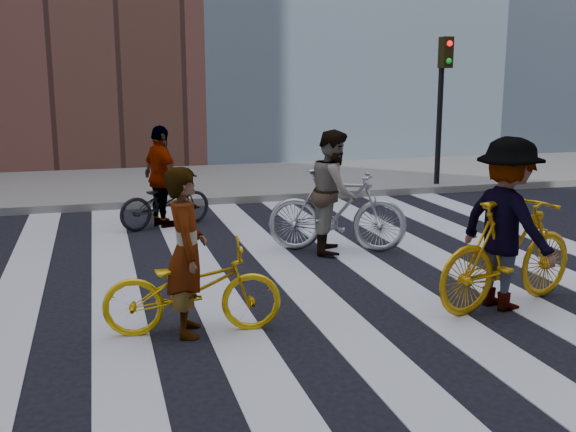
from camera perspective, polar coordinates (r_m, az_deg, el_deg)
name	(u,v)px	position (r m, az deg, el deg)	size (l,w,h in m)	color
ground	(332,271)	(8.85, 3.74, -4.69)	(100.00, 100.00, 0.00)	black
sidewalk_far	(225,181)	(15.94, -5.36, 2.93)	(100.00, 5.00, 0.15)	gray
zebra_crosswalk	(332,271)	(8.85, 3.74, -4.65)	(8.25, 10.00, 0.01)	silver
traffic_signal	(443,87)	(15.17, 12.95, 10.61)	(0.22, 0.42, 3.33)	black
bike_yellow_left	(193,289)	(6.71, -8.08, -6.10)	(0.61, 1.74, 0.91)	yellow
bike_silver_mid	(337,211)	(9.73, 4.18, 0.46)	(0.57, 2.00, 1.20)	#A7A8B0
bike_yellow_right	(509,253)	(7.74, 18.18, -3.02)	(0.57, 2.02, 1.21)	#CC8E0B
bike_dark_rear	(165,201)	(11.52, -10.35, 1.24)	(0.58, 1.67, 0.88)	black
rider_left	(186,252)	(6.60, -8.61, -3.03)	(0.61, 0.40, 1.66)	slate
rider_mid	(334,191)	(9.66, 3.93, 2.08)	(0.86, 0.67, 1.77)	slate
rider_right	(507,224)	(7.64, 18.03, -0.64)	(1.21, 0.70, 1.88)	slate
rider_rear	(161,177)	(11.45, -10.68, 3.27)	(1.00, 0.42, 1.71)	slate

